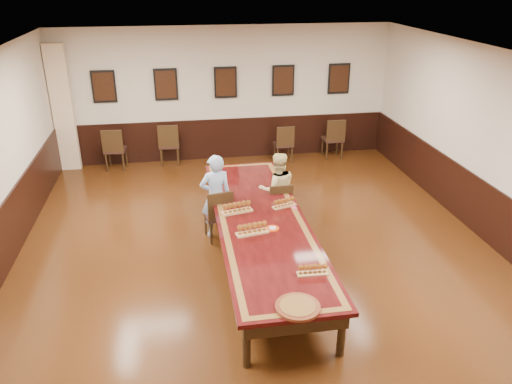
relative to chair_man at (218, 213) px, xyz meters
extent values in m
cube|color=black|center=(0.61, -0.87, -0.48)|extent=(8.00, 10.00, 0.02)
cube|color=white|center=(0.61, -0.87, 2.74)|extent=(8.00, 10.00, 0.02)
cube|color=beige|center=(0.61, 4.14, 1.13)|extent=(8.00, 0.02, 3.20)
cube|color=beige|center=(4.62, -0.87, 1.13)|extent=(0.02, 10.00, 3.20)
imported|color=#5080C8|center=(-0.02, 0.10, 0.28)|extent=(0.61, 0.46, 1.52)
imported|color=beige|center=(1.12, 0.33, 0.23)|extent=(0.72, 0.57, 1.40)
cube|color=#D0456F|center=(1.21, -0.54, 0.28)|extent=(0.10, 0.15, 0.01)
cube|color=beige|center=(-3.14, 3.95, 0.98)|extent=(0.45, 0.18, 2.90)
cube|color=black|center=(0.61, 4.11, 0.03)|extent=(7.98, 0.04, 1.00)
cube|color=black|center=(4.59, -0.87, 0.03)|extent=(0.04, 9.98, 1.00)
cube|color=black|center=(0.61, -0.87, 0.25)|extent=(1.40, 5.00, 0.06)
cube|color=olive|center=(0.61, -0.87, 0.28)|extent=(1.28, 4.88, 0.00)
cube|color=black|center=(0.61, -0.87, 0.28)|extent=(1.10, 4.70, 0.00)
cube|color=black|center=(0.61, -0.87, 0.10)|extent=(1.25, 4.85, 0.18)
cylinder|color=black|center=(0.03, -3.19, -0.13)|extent=(0.10, 0.10, 0.69)
cylinder|color=black|center=(1.19, -3.19, -0.13)|extent=(0.10, 0.10, 0.69)
cylinder|color=black|center=(0.03, 1.45, -0.13)|extent=(0.10, 0.10, 0.69)
cylinder|color=black|center=(1.19, 1.45, -0.13)|extent=(0.10, 0.10, 0.69)
cube|color=black|center=(-2.19, 4.07, 1.43)|extent=(0.54, 0.03, 0.74)
cube|color=black|center=(-2.19, 4.05, 1.43)|extent=(0.46, 0.01, 0.64)
cube|color=black|center=(-0.79, 4.07, 1.43)|extent=(0.54, 0.03, 0.74)
cube|color=black|center=(-0.79, 4.05, 1.43)|extent=(0.46, 0.01, 0.64)
cube|color=black|center=(0.61, 4.07, 1.43)|extent=(0.54, 0.03, 0.74)
cube|color=black|center=(0.61, 4.05, 1.43)|extent=(0.46, 0.01, 0.64)
cube|color=black|center=(2.01, 4.07, 1.43)|extent=(0.54, 0.03, 0.74)
cube|color=black|center=(2.01, 4.05, 1.43)|extent=(0.46, 0.01, 0.64)
cube|color=black|center=(3.41, 4.07, 1.43)|extent=(0.54, 0.03, 0.74)
cube|color=black|center=(3.41, 4.05, 1.43)|extent=(0.46, 0.01, 0.64)
cube|color=#A87A46|center=(0.27, -0.57, 0.29)|extent=(0.53, 0.26, 0.03)
cube|color=#A87A46|center=(1.06, -0.49, 0.29)|extent=(0.43, 0.25, 0.03)
cube|color=#A87A46|center=(0.40, -1.32, 0.29)|extent=(0.51, 0.24, 0.03)
cube|color=#A87A46|center=(0.99, -2.51, 0.29)|extent=(0.41, 0.14, 0.03)
cylinder|color=red|center=(0.72, -1.22, 0.29)|extent=(0.21, 0.21, 0.02)
cylinder|color=silver|center=(0.72, -1.22, 0.30)|extent=(0.11, 0.11, 0.01)
cylinder|color=#511F10|center=(0.64, -3.17, 0.29)|extent=(0.60, 0.60, 0.04)
cylinder|color=olive|center=(0.64, -3.17, 0.31)|extent=(0.48, 0.48, 0.01)
camera|label=1|loc=(-0.61, -7.75, 3.85)|focal=35.00mm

